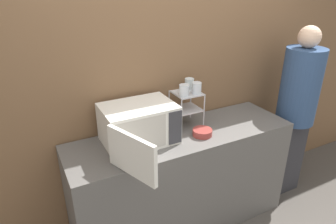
{
  "coord_description": "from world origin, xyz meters",
  "views": [
    {
      "loc": [
        -1.1,
        -1.55,
        2.06
      ],
      "look_at": [
        -0.12,
        0.32,
        1.12
      ],
      "focal_mm": 32.0,
      "sensor_mm": 36.0,
      "label": 1
    }
  ],
  "objects_px": {
    "microwave": "(138,125)",
    "person": "(296,106)",
    "glass_back_right": "(189,84)",
    "dish_rack": "(187,102)",
    "glass_front_left": "(184,90)",
    "glass_front_right": "(197,88)",
    "bowl": "(202,132)"
  },
  "relations": [
    {
      "from": "glass_front_left",
      "to": "glass_back_right",
      "type": "bearing_deg",
      "value": 44.47
    },
    {
      "from": "microwave",
      "to": "glass_back_right",
      "type": "relative_size",
      "value": 8.36
    },
    {
      "from": "dish_rack",
      "to": "glass_back_right",
      "type": "height_order",
      "value": "glass_back_right"
    },
    {
      "from": "bowl",
      "to": "person",
      "type": "bearing_deg",
      "value": 0.63
    },
    {
      "from": "person",
      "to": "glass_front_right",
      "type": "bearing_deg",
      "value": 171.35
    },
    {
      "from": "dish_rack",
      "to": "glass_front_right",
      "type": "distance_m",
      "value": 0.15
    },
    {
      "from": "glass_front_right",
      "to": "person",
      "type": "height_order",
      "value": "person"
    },
    {
      "from": "glass_front_right",
      "to": "bowl",
      "type": "xyz_separation_m",
      "value": [
        -0.04,
        -0.17,
        -0.32
      ]
    },
    {
      "from": "glass_back_right",
      "to": "person",
      "type": "xyz_separation_m",
      "value": [
        1.04,
        -0.28,
        -0.3
      ]
    },
    {
      "from": "microwave",
      "to": "person",
      "type": "relative_size",
      "value": 0.46
    },
    {
      "from": "glass_front_left",
      "to": "glass_front_right",
      "type": "bearing_deg",
      "value": 0.33
    },
    {
      "from": "glass_front_right",
      "to": "bowl",
      "type": "relative_size",
      "value": 0.6
    },
    {
      "from": "glass_back_right",
      "to": "person",
      "type": "relative_size",
      "value": 0.06
    },
    {
      "from": "microwave",
      "to": "dish_rack",
      "type": "height_order",
      "value": "microwave"
    },
    {
      "from": "glass_back_right",
      "to": "person",
      "type": "bearing_deg",
      "value": -14.96
    },
    {
      "from": "glass_front_left",
      "to": "glass_front_right",
      "type": "distance_m",
      "value": 0.12
    },
    {
      "from": "glass_back_right",
      "to": "glass_front_right",
      "type": "distance_m",
      "value": 0.12
    },
    {
      "from": "person",
      "to": "glass_back_right",
      "type": "bearing_deg",
      "value": 165.04
    },
    {
      "from": "glass_back_right",
      "to": "glass_front_right",
      "type": "xyz_separation_m",
      "value": [
        -0.0,
        -0.12,
        0.0
      ]
    },
    {
      "from": "microwave",
      "to": "glass_front_left",
      "type": "distance_m",
      "value": 0.46
    },
    {
      "from": "dish_rack",
      "to": "glass_front_right",
      "type": "relative_size",
      "value": 3.13
    },
    {
      "from": "microwave",
      "to": "bowl",
      "type": "relative_size",
      "value": 4.99
    },
    {
      "from": "glass_front_left",
      "to": "glass_front_right",
      "type": "relative_size",
      "value": 1.0
    },
    {
      "from": "dish_rack",
      "to": "person",
      "type": "relative_size",
      "value": 0.17
    },
    {
      "from": "glass_front_left",
      "to": "bowl",
      "type": "xyz_separation_m",
      "value": [
        0.08,
        -0.17,
        -0.32
      ]
    },
    {
      "from": "microwave",
      "to": "glass_front_right",
      "type": "distance_m",
      "value": 0.57
    },
    {
      "from": "glass_back_right",
      "to": "dish_rack",
      "type": "bearing_deg",
      "value": -133.41
    },
    {
      "from": "microwave",
      "to": "glass_back_right",
      "type": "xyz_separation_m",
      "value": [
        0.54,
        0.16,
        0.19
      ]
    },
    {
      "from": "microwave",
      "to": "glass_back_right",
      "type": "bearing_deg",
      "value": 16.5
    },
    {
      "from": "microwave",
      "to": "glass_front_right",
      "type": "bearing_deg",
      "value": 4.27
    },
    {
      "from": "microwave",
      "to": "bowl",
      "type": "xyz_separation_m",
      "value": [
        0.49,
        -0.13,
        -0.12
      ]
    },
    {
      "from": "dish_rack",
      "to": "microwave",
      "type": "bearing_deg",
      "value": -168.45
    }
  ]
}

